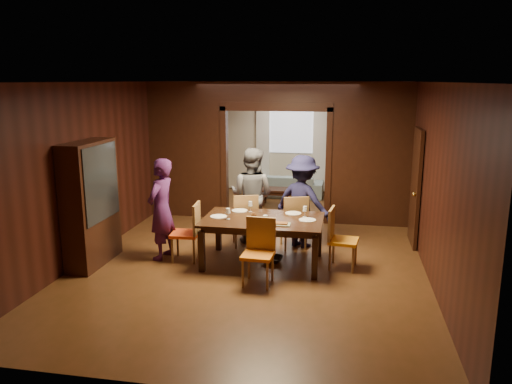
% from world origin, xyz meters
% --- Properties ---
extents(floor, '(9.00, 9.00, 0.00)m').
position_xyz_m(floor, '(0.00, 0.00, 0.00)').
color(floor, '#4C2F15').
rests_on(floor, ground).
extents(ceiling, '(5.50, 9.00, 0.02)m').
position_xyz_m(ceiling, '(0.00, 0.00, 2.90)').
color(ceiling, silver).
rests_on(ceiling, room_walls).
extents(room_walls, '(5.52, 9.01, 2.90)m').
position_xyz_m(room_walls, '(0.00, 1.89, 1.51)').
color(room_walls, black).
rests_on(room_walls, floor).
extents(person_purple, '(0.51, 0.68, 1.69)m').
position_xyz_m(person_purple, '(-1.52, -1.06, 0.85)').
color(person_purple, '#471B51').
rests_on(person_purple, floor).
extents(person_grey, '(0.98, 0.84, 1.75)m').
position_xyz_m(person_grey, '(-0.22, 0.08, 0.87)').
color(person_grey, slate).
rests_on(person_grey, floor).
extents(person_navy, '(1.23, 1.00, 1.65)m').
position_xyz_m(person_navy, '(0.72, -0.02, 0.83)').
color(person_navy, '#171638').
rests_on(person_navy, floor).
extents(sofa, '(1.95, 0.77, 0.57)m').
position_xyz_m(sofa, '(-0.08, 3.85, 0.28)').
color(sofa, '#7F9BA6').
rests_on(sofa, floor).
extents(serving_bowl, '(0.35, 0.35, 0.09)m').
position_xyz_m(serving_bowl, '(0.33, -0.93, 0.80)').
color(serving_bowl, black).
rests_on(serving_bowl, dining_table).
extents(dining_table, '(1.91, 1.19, 0.76)m').
position_xyz_m(dining_table, '(0.18, -1.02, 0.38)').
color(dining_table, black).
rests_on(dining_table, floor).
extents(coffee_table, '(0.80, 0.50, 0.40)m').
position_xyz_m(coffee_table, '(-0.15, 2.88, 0.20)').
color(coffee_table, black).
rests_on(coffee_table, floor).
extents(chair_left, '(0.48, 0.48, 0.97)m').
position_xyz_m(chair_left, '(-1.11, -1.09, 0.48)').
color(chair_left, '#EE4716').
rests_on(chair_left, floor).
extents(chair_right, '(0.49, 0.49, 0.97)m').
position_xyz_m(chair_right, '(1.47, -0.99, 0.48)').
color(chair_right, orange).
rests_on(chair_right, floor).
extents(chair_far_l, '(0.56, 0.56, 0.97)m').
position_xyz_m(chair_far_l, '(-0.30, -0.16, 0.48)').
color(chair_far_l, '#E25A15').
rests_on(chair_far_l, floor).
extents(chair_far_r, '(0.56, 0.56, 0.97)m').
position_xyz_m(chair_far_r, '(0.58, -0.12, 0.48)').
color(chair_far_r, red).
rests_on(chair_far_r, floor).
extents(chair_near, '(0.46, 0.46, 0.97)m').
position_xyz_m(chair_near, '(0.26, -1.88, 0.48)').
color(chair_near, '#CF6713').
rests_on(chair_near, floor).
extents(hutch, '(0.40, 1.20, 2.00)m').
position_xyz_m(hutch, '(-2.53, -1.50, 1.00)').
color(hutch, black).
rests_on(hutch, floor).
extents(door_right, '(0.06, 0.90, 2.10)m').
position_xyz_m(door_right, '(2.70, 0.50, 1.05)').
color(door_right, black).
rests_on(door_right, floor).
extents(window_far, '(1.20, 0.03, 1.30)m').
position_xyz_m(window_far, '(0.00, 4.44, 1.70)').
color(window_far, silver).
rests_on(window_far, back_wall).
extents(curtain_left, '(0.35, 0.06, 2.40)m').
position_xyz_m(curtain_left, '(-0.75, 4.40, 1.25)').
color(curtain_left, white).
rests_on(curtain_left, back_wall).
extents(curtain_right, '(0.35, 0.06, 2.40)m').
position_xyz_m(curtain_right, '(0.75, 4.40, 1.25)').
color(curtain_right, white).
rests_on(curtain_right, back_wall).
extents(plate_left, '(0.27, 0.27, 0.01)m').
position_xyz_m(plate_left, '(-0.55, -1.05, 0.77)').
color(plate_left, white).
rests_on(plate_left, dining_table).
extents(plate_far_l, '(0.27, 0.27, 0.01)m').
position_xyz_m(plate_far_l, '(-0.29, -0.62, 0.77)').
color(plate_far_l, silver).
rests_on(plate_far_l, dining_table).
extents(plate_far_r, '(0.27, 0.27, 0.01)m').
position_xyz_m(plate_far_r, '(0.63, -0.63, 0.77)').
color(plate_far_r, silver).
rests_on(plate_far_r, dining_table).
extents(plate_right, '(0.27, 0.27, 0.01)m').
position_xyz_m(plate_right, '(0.89, -0.99, 0.77)').
color(plate_right, silver).
rests_on(plate_right, dining_table).
extents(plate_near, '(0.27, 0.27, 0.01)m').
position_xyz_m(plate_near, '(0.19, -1.41, 0.77)').
color(plate_near, silver).
rests_on(plate_near, dining_table).
extents(platter_a, '(0.30, 0.20, 0.04)m').
position_xyz_m(platter_a, '(0.11, -1.14, 0.78)').
color(platter_a, gray).
rests_on(platter_a, dining_table).
extents(platter_b, '(0.30, 0.20, 0.04)m').
position_xyz_m(platter_b, '(0.50, -1.32, 0.78)').
color(platter_b, gray).
rests_on(platter_b, dining_table).
extents(wineglass_left, '(0.08, 0.08, 0.18)m').
position_xyz_m(wineglass_left, '(-0.36, -1.16, 0.85)').
color(wineglass_left, white).
rests_on(wineglass_left, dining_table).
extents(wineglass_far, '(0.08, 0.08, 0.18)m').
position_xyz_m(wineglass_far, '(-0.10, -0.64, 0.85)').
color(wineglass_far, white).
rests_on(wineglass_far, dining_table).
extents(wineglass_right, '(0.08, 0.08, 0.18)m').
position_xyz_m(wineglass_right, '(0.83, -0.81, 0.85)').
color(wineglass_right, silver).
rests_on(wineglass_right, dining_table).
extents(tumbler, '(0.07, 0.07, 0.14)m').
position_xyz_m(tumbler, '(0.27, -1.32, 0.83)').
color(tumbler, white).
rests_on(tumbler, dining_table).
extents(condiment_jar, '(0.08, 0.08, 0.11)m').
position_xyz_m(condiment_jar, '(0.05, -1.10, 0.82)').
color(condiment_jar, '#4F2A12').
rests_on(condiment_jar, dining_table).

